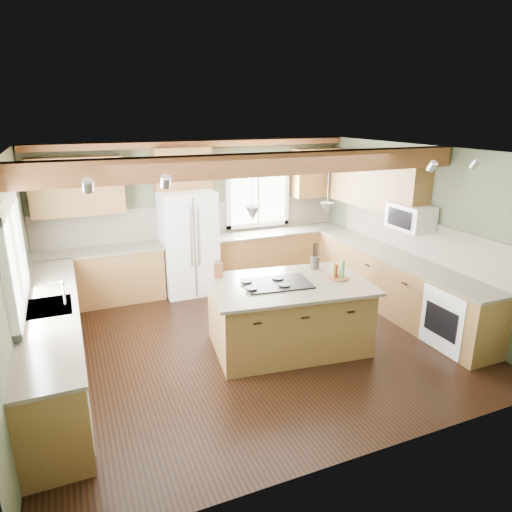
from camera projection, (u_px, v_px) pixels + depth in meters
name	position (u px, v px, depth m)	size (l,w,h in m)	color
floor	(251.00, 340.00, 6.41)	(5.60, 5.60, 0.00)	black
ceiling	(250.00, 151.00, 5.62)	(5.60, 5.60, 0.00)	silver
wall_back	(198.00, 214.00, 8.21)	(5.60, 5.60, 0.00)	#48513A
wall_left	(14.00, 281.00, 4.98)	(5.00, 5.00, 0.00)	#48513A
wall_right	(418.00, 231.00, 7.05)	(5.00, 5.00, 0.00)	#48513A
ceiling_beam	(261.00, 165.00, 5.36)	(5.55, 0.26, 0.26)	brown
soffit_trim	(197.00, 144.00, 7.75)	(5.55, 0.20, 0.10)	brown
backsplash_back	(199.00, 219.00, 8.23)	(5.58, 0.03, 0.58)	brown
backsplash_right	(414.00, 236.00, 7.12)	(0.03, 3.70, 0.58)	brown
base_cab_back_left	(101.00, 278.00, 7.55)	(2.02, 0.60, 0.88)	brown
counter_back_left	(98.00, 251.00, 7.41)	(2.06, 0.64, 0.04)	#494336
base_cab_back_right	(279.00, 255.00, 8.76)	(2.62, 0.60, 0.88)	brown
counter_back_right	(280.00, 231.00, 8.62)	(2.66, 0.64, 0.04)	#494336
base_cab_left	(54.00, 344.00, 5.40)	(0.60, 3.70, 0.88)	brown
counter_left	(49.00, 308.00, 5.26)	(0.64, 3.74, 0.04)	#494336
base_cab_right	(395.00, 285.00, 7.25)	(0.60, 3.70, 0.88)	brown
counter_right	(398.00, 257.00, 7.11)	(0.64, 3.74, 0.04)	#494336
upper_cab_back_left	(77.00, 186.00, 7.13)	(1.40, 0.35, 0.90)	brown
upper_cab_over_fridge	(182.00, 168.00, 7.69)	(0.96, 0.35, 0.70)	brown
upper_cab_right	(376.00, 182.00, 7.58)	(0.35, 2.20, 0.90)	brown
upper_cab_back_corner	(316.00, 173.00, 8.71)	(0.90, 0.35, 0.90)	brown
window_left	(13.00, 257.00, 4.96)	(0.04, 1.60, 1.05)	white
window_back	(257.00, 196.00, 8.55)	(1.10, 0.04, 1.00)	white
sink	(49.00, 308.00, 5.26)	(0.50, 0.65, 0.03)	#262628
faucet	(64.00, 294.00, 5.28)	(0.02, 0.02, 0.28)	#B2B2B7
dishwasher	(55.00, 407.00, 4.26)	(0.60, 0.60, 0.84)	white
oven	(458.00, 318.00, 6.10)	(0.60, 0.72, 0.84)	white
microwave	(411.00, 217.00, 6.85)	(0.40, 0.70, 0.38)	white
pendant_left	(253.00, 213.00, 5.56)	(0.18, 0.18, 0.16)	#B2B2B7
pendant_right	(327.00, 209.00, 5.81)	(0.18, 0.18, 0.16)	#B2B2B7
refrigerator	(189.00, 243.00, 7.89)	(0.90, 0.74, 1.80)	white
island	(288.00, 316.00, 6.12)	(1.97, 1.20, 0.88)	brown
island_top	(289.00, 284.00, 5.98)	(2.10, 1.33, 0.04)	#494336
cooktop	(277.00, 283.00, 5.93)	(0.85, 0.57, 0.02)	black
knife_block	(218.00, 270.00, 6.15)	(0.12, 0.09, 0.20)	brown
utensil_crock	(315.00, 263.00, 6.51)	(0.13, 0.13, 0.17)	#3E3532
bottle_tray	(339.00, 270.00, 6.09)	(0.27, 0.27, 0.24)	brown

